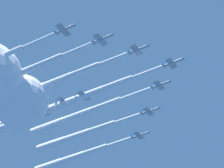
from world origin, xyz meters
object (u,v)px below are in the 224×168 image
at_px(jet_starboard_inner, 56,81).
at_px(jet_starboard_mid, 16,75).
at_px(jet_lead, 86,95).
at_px(jet_port_mid, 75,136).
at_px(jet_port_outer, 70,158).
at_px(jet_port_inner, 74,116).
at_px(jet_trail_port, 6,125).

distance_m(jet_starboard_inner, jet_starboard_mid, 17.25).
distance_m(jet_lead, jet_port_mid, 29.59).
bearing_deg(jet_port_mid, jet_lead, 57.81).
bearing_deg(jet_port_mid, jet_port_outer, -123.99).
bearing_deg(jet_port_inner, jet_starboard_inner, 29.49).
xyz_separation_m(jet_lead, jet_port_mid, (-15.76, -25.04, 0.74)).
bearing_deg(jet_port_outer, jet_starboard_inner, 41.20).
height_order(jet_starboard_mid, jet_port_outer, jet_starboard_mid).
relative_size(jet_starboard_inner, jet_port_mid, 1.00).
relative_size(jet_lead, jet_trail_port, 0.98).
distance_m(jet_starboard_mid, jet_trail_port, 31.46).
height_order(jet_port_mid, jet_trail_port, jet_port_mid).
bearing_deg(jet_port_inner, jet_starboard_mid, 4.60).
bearing_deg(jet_port_inner, jet_port_mid, -134.28).
bearing_deg(jet_port_inner, jet_port_outer, -128.54).
bearing_deg(jet_starboard_inner, jet_lead, 162.60).
xyz_separation_m(jet_lead, jet_starboard_inner, (13.87, -4.35, 1.92)).
relative_size(jet_starboard_inner, jet_starboard_mid, 0.94).
bearing_deg(jet_starboard_mid, jet_port_mid, -165.28).
bearing_deg(jet_starboard_inner, jet_port_mid, -145.08).
relative_size(jet_lead, jet_port_inner, 0.94).
xyz_separation_m(jet_port_mid, jet_starboard_mid, (44.32, 11.65, 1.07)).
distance_m(jet_port_inner, jet_starboard_mid, 35.89).
height_order(jet_lead, jet_port_mid, jet_port_mid).
xyz_separation_m(jet_starboard_mid, jet_port_outer, (-52.95, -24.44, -2.75)).
distance_m(jet_port_outer, jet_trail_port, 37.74).
bearing_deg(jet_starboard_mid, jet_lead, 154.88).
distance_m(jet_starboard_mid, jet_port_outer, 58.39).
distance_m(jet_lead, jet_starboard_mid, 31.60).
distance_m(jet_lead, jet_port_outer, 45.02).
bearing_deg(jet_starboard_inner, jet_starboard_mid, -31.62).
height_order(jet_port_outer, jet_trail_port, jet_trail_port).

